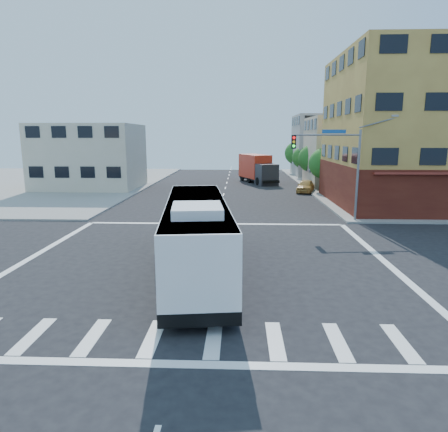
{
  "coord_description": "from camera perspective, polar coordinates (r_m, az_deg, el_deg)",
  "views": [
    {
      "loc": [
        1.8,
        -19.93,
        6.47
      ],
      "look_at": [
        0.91,
        3.2,
        1.86
      ],
      "focal_mm": 32.0,
      "sensor_mm": 36.0,
      "label": 1
    }
  ],
  "objects": [
    {
      "name": "street_tree_c",
      "position": [
        64.71,
        11.32,
        8.37
      ],
      "size": [
        3.4,
        3.4,
        5.29
      ],
      "color": "#382614",
      "rests_on": "ground"
    },
    {
      "name": "street_tree_b",
      "position": [
        56.82,
        12.59,
        8.25
      ],
      "size": [
        3.8,
        3.8,
        5.79
      ],
      "color": "#382614",
      "rests_on": "ground"
    },
    {
      "name": "ground",
      "position": [
        21.03,
        -2.83,
        -6.68
      ],
      "size": [
        120.0,
        120.0,
        0.0
      ],
      "primitive_type": "plane",
      "color": "black",
      "rests_on": "ground"
    },
    {
      "name": "box_truck",
      "position": [
        57.35,
        4.81,
        6.67
      ],
      "size": [
        5.5,
        9.13,
        3.96
      ],
      "rotation": [
        0.0,
        0.0,
        0.36
      ],
      "color": "#242429",
      "rests_on": "ground"
    },
    {
      "name": "building_east_near",
      "position": [
        56.03,
        18.15,
        8.7
      ],
      "size": [
        12.06,
        10.06,
        9.0
      ],
      "color": "#C6B197",
      "rests_on": "ground"
    },
    {
      "name": "building_east_far",
      "position": [
        69.59,
        15.03,
        9.67
      ],
      "size": [
        12.06,
        10.06,
        10.0
      ],
      "color": "#979792",
      "rests_on": "ground"
    },
    {
      "name": "corner_building_ne",
      "position": [
        42.5,
        27.94,
        9.18
      ],
      "size": [
        18.1,
        15.44,
        14.0
      ],
      "color": "gold",
      "rests_on": "ground"
    },
    {
      "name": "building_west",
      "position": [
        53.39,
        -18.61,
        8.03
      ],
      "size": [
        12.06,
        10.06,
        8.0
      ],
      "color": "beige",
      "rests_on": "ground"
    },
    {
      "name": "street_tree_a",
      "position": [
        48.99,
        14.24,
        7.54
      ],
      "size": [
        3.6,
        3.6,
        5.53
      ],
      "color": "#382614",
      "rests_on": "ground"
    },
    {
      "name": "parked_car",
      "position": [
        48.3,
        11.57,
        4.22
      ],
      "size": [
        2.91,
        4.68,
        1.49
      ],
      "primitive_type": "imported",
      "rotation": [
        0.0,
        0.0,
        -0.28
      ],
      "color": "gold",
      "rests_on": "ground"
    },
    {
      "name": "signal_mast_ne",
      "position": [
        31.43,
        15.76,
        8.12
      ],
      "size": [
        7.91,
        1.13,
        8.07
      ],
      "color": "slate",
      "rests_on": "ground"
    },
    {
      "name": "street_tree_d",
      "position": [
        72.6,
        10.35,
        9.03
      ],
      "size": [
        4.0,
        4.0,
        6.03
      ],
      "color": "#382614",
      "rests_on": "ground"
    },
    {
      "name": "transit_bus",
      "position": [
        19.12,
        -3.93,
        -2.66
      ],
      "size": [
        4.3,
        13.24,
        3.85
      ],
      "rotation": [
        0.0,
        0.0,
        0.12
      ],
      "color": "black",
      "rests_on": "ground"
    }
  ]
}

